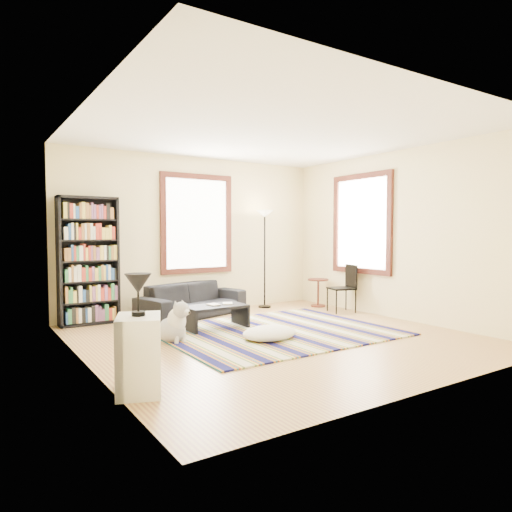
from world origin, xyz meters
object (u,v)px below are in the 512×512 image
coffee_table (216,317)px  floor_cushion (269,333)px  floor_lamp (265,259)px  dog (172,322)px  folding_chair (341,288)px  side_table (318,293)px  sofa (193,300)px  bookshelf (88,261)px  white_cabinet (139,354)px

coffee_table → floor_cushion: (0.28, -1.01, -0.08)m
floor_cushion → floor_lamp: bearing=57.3°
coffee_table → dog: bearing=-155.5°
folding_chair → side_table: bearing=102.2°
floor_lamp → dog: size_ratio=3.41×
sofa → side_table: 2.52m
dog → bookshelf: bearing=89.6°
sofa → floor_cushion: bearing=-103.8°
floor_cushion → folding_chair: 2.58m
folding_chair → floor_lamp: bearing=142.8°
floor_cushion → side_table: 2.96m
coffee_table → white_cabinet: size_ratio=1.29×
sofa → floor_cushion: size_ratio=2.53×
coffee_table → white_cabinet: white_cabinet is taller
floor_lamp → dog: floor_lamp is taller
coffee_table → floor_lamp: (1.72, 1.24, 0.75)m
floor_lamp → side_table: 1.24m
bookshelf → folding_chair: size_ratio=2.33×
bookshelf → floor_lamp: 3.22m
dog → sofa: bearing=36.7°
side_table → coffee_table: bearing=-164.1°
bookshelf → floor_cushion: bookshelf is taller
floor_lamp → sofa: bearing=-176.3°
floor_cushion → dog: (-1.14, 0.61, 0.18)m
floor_lamp → coffee_table: bearing=-144.3°
sofa → side_table: (2.49, -0.39, -0.01)m
sofa → dog: size_ratio=3.56×
side_table → folding_chair: (-0.05, -0.70, 0.16)m
floor_cushion → white_cabinet: bearing=-154.6°
floor_cushion → dog: 1.31m
floor_lamp → folding_chair: bearing=-53.4°
floor_lamp → floor_cushion: bearing=-122.7°
sofa → white_cabinet: 3.74m
floor_cushion → dog: size_ratio=1.41×
floor_cushion → side_table: (2.37, 1.76, 0.17)m
sofa → dog: sofa is taller
sofa → coffee_table: bearing=-115.0°
bookshelf → folding_chair: 4.35m
sofa → coffee_table: 1.16m
floor_lamp → side_table: bearing=-27.7°
side_table → white_cabinet: 5.28m
white_cabinet → dog: bearing=80.1°
bookshelf → white_cabinet: bookshelf is taller
sofa → bookshelf: 1.82m
folding_chair → white_cabinet: (-4.45, -2.07, -0.08)m
coffee_table → side_table: bearing=15.9°
bookshelf → folding_chair: bookshelf is taller
coffee_table → floor_cushion: 1.05m
dog → white_cabinet: bearing=-140.8°
sofa → folding_chair: 2.68m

